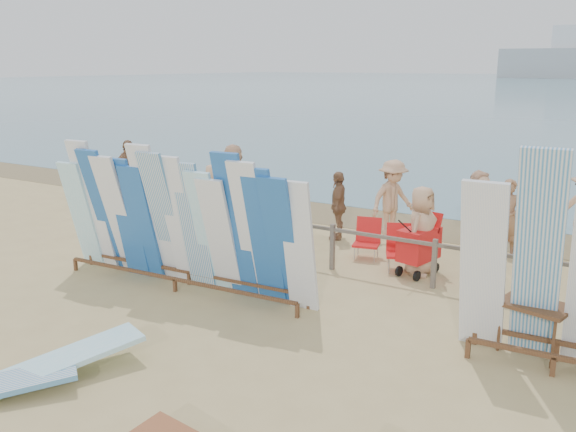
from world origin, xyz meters
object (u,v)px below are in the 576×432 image
Objects in this scene: vendor_table at (533,327)px; beachgoer_6 at (421,231)px; beach_chair_left at (367,247)px; beachgoer_7 at (508,218)px; beachgoer_0 at (215,199)px; beachgoer_11 at (234,178)px; beach_chair_right at (400,257)px; beachgoer_3 at (392,199)px; flat_board_b at (37,384)px; beachgoer_5 at (478,206)px; main_surfboard_rack at (179,225)px; beachgoer_extra_1 at (128,171)px; side_surfboard_rack at (567,272)px; stroller at (419,251)px; beachgoer_4 at (338,205)px.

beachgoer_6 is (-2.41, 2.38, 0.45)m from vendor_table.
beach_chair_left is 2.98m from beachgoer_7.
beachgoer_0 is (-5.06, 0.32, -0.02)m from beachgoer_6.
vendor_table is 9.60m from beachgoer_11.
beachgoer_3 is (-0.99, 2.05, 0.64)m from beach_chair_right.
flat_board_b is 9.34m from beachgoer_7.
beachgoer_5 reaches higher than beach_chair_left.
beachgoer_7 is at bearing 29.32° from beach_chair_right.
beach_chair_left is at bearing -148.35° from beachgoer_3.
beachgoer_7 is (4.54, 4.94, -0.35)m from main_surfboard_rack.
main_surfboard_rack is 2.93× the size of beachgoer_extra_1.
beach_chair_left is 5.12m from beachgoer_11.
beachgoer_11 is 1.02× the size of beachgoer_3.
side_surfboard_rack is at bearing -49.91° from beach_chair_left.
side_surfboard_rack reaches higher than beach_chair_left.
beachgoer_0 is 6.46m from beachgoer_7.
beachgoer_0 is (4.27, -1.54, -0.06)m from beachgoer_extra_1.
beach_chair_left is 0.70× the size of stroller.
beachgoer_extra_1 is (-12.10, 4.52, -0.44)m from side_surfboard_rack.
vendor_table is 6.10m from beachgoer_4.
flat_board_b is 7.00m from beachgoer_6.
flat_board_b is at bearing -114.83° from beach_chair_left.
flat_board_b is at bearing -81.98° from main_surfboard_rack.
beach_chair_left is 0.52× the size of beachgoer_4.
beachgoer_11 is at bearing 114.49° from beachgoer_3.
flat_board_b is 10.61m from beachgoer_extra_1.
stroller is 0.72× the size of beachgoer_5.
stroller reaches higher than flat_board_b.
beachgoer_6 is at bearing 148.73° from vendor_table.
beachgoer_3 is (-4.15, 4.77, -0.43)m from side_surfboard_rack.
stroller is 2.42m from beachgoer_7.
vendor_table reaches higher than beach_chair_left.
beachgoer_extra_1 is at bearing 173.80° from beachgoer_7.
beachgoer_6 is 0.96× the size of beachgoer_extra_1.
side_surfboard_rack reaches higher than vendor_table.
beachgoer_7 is at bearing -63.57° from beachgoer_3.
beach_chair_left is 0.50× the size of beachgoer_5.
beachgoer_3 is 2.54m from beachgoer_7.
main_surfboard_rack reaches higher than beachgoer_11.
main_surfboard_rack is 5.37m from beachgoer_3.
beach_chair_right is 2.89m from beachgoer_5.
beach_chair_left is 1.33m from stroller.
beachgoer_4 reaches higher than beach_chair_right.
stroller is at bearing 163.03° from beachgoer_6.
beachgoer_5 is at bearing -41.67° from beachgoer_3.
beachgoer_11 is (-5.95, 2.33, 0.07)m from beachgoer_6.
flat_board_b is at bearing -128.49° from vendor_table.
beachgoer_7 is (-1.25, 4.45, 0.41)m from vendor_table.
beachgoer_extra_1 reaches higher than stroller.
flat_board_b is at bearing -161.68° from beachgoer_3.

